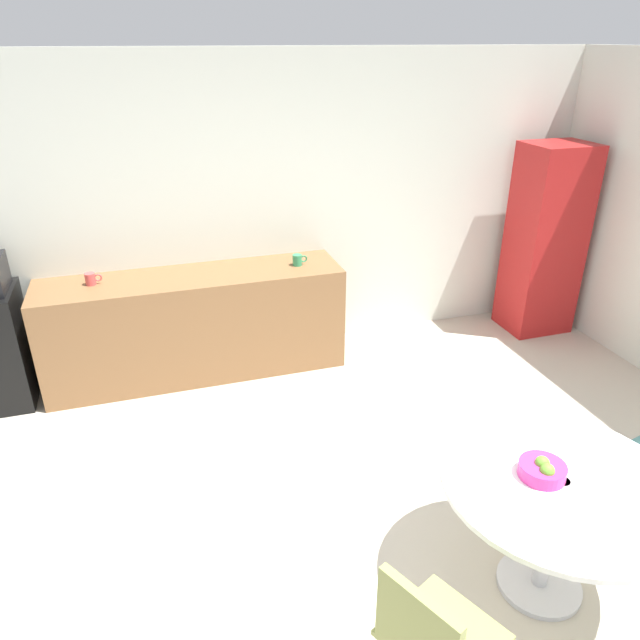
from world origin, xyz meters
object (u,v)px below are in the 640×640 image
(chair_olive, at_px, (430,636))
(round_table, at_px, (558,500))
(locker_cabinet, at_px, (545,241))
(mug_green, at_px, (298,260))
(mug_white, at_px, (91,279))
(fruit_bowl, at_px, (542,470))

(chair_olive, bearing_deg, round_table, 25.05)
(locker_cabinet, relative_size, mug_green, 14.04)
(locker_cabinet, relative_size, chair_olive, 2.18)
(mug_green, bearing_deg, chair_olive, -96.24)
(mug_white, xyz_separation_m, mug_green, (1.67, -0.06, 0.00))
(round_table, height_order, chair_olive, chair_olive)
(round_table, distance_m, mug_green, 2.87)
(round_table, height_order, mug_green, mug_green)
(mug_green, bearing_deg, locker_cabinet, -1.72)
(locker_cabinet, relative_size, round_table, 1.55)
(round_table, bearing_deg, mug_white, 127.84)
(chair_olive, distance_m, mug_white, 3.57)
(round_table, relative_size, mug_white, 9.06)
(mug_white, bearing_deg, fruit_bowl, -52.62)
(chair_olive, distance_m, mug_green, 3.27)
(locker_cabinet, distance_m, mug_white, 4.10)
(round_table, relative_size, fruit_bowl, 5.12)
(fruit_bowl, xyz_separation_m, mug_green, (-0.48, 2.74, 0.18))
(mug_green, bearing_deg, round_table, -78.76)
(locker_cabinet, height_order, round_table, locker_cabinet)
(locker_cabinet, bearing_deg, mug_white, 178.08)
(chair_olive, distance_m, fruit_bowl, 0.99)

